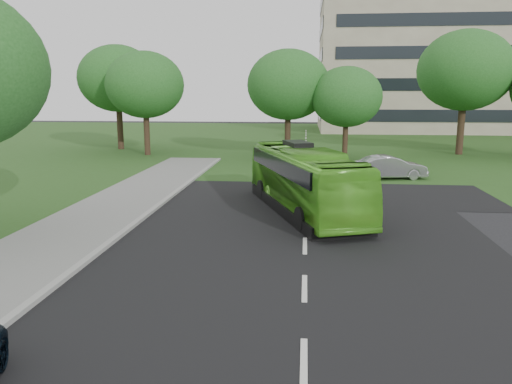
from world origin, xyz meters
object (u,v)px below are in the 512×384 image
(tree_park_d, at_px, (465,71))
(sedan, at_px, (390,167))
(tree_park_c, at_px, (347,97))
(tree_park_f, at_px, (118,79))
(tree_park_a, at_px, (145,85))
(bus, at_px, (304,180))
(office_building, at_px, (460,43))
(tree_park_b, at_px, (288,85))

(tree_park_d, bearing_deg, sedan, -121.03)
(tree_park_c, bearing_deg, tree_park_f, 163.61)
(tree_park_a, xyz_separation_m, tree_park_f, (-4.04, 4.26, 0.65))
(tree_park_a, height_order, bus, tree_park_a)
(office_building, bearing_deg, tree_park_d, -104.83)
(office_building, bearing_deg, sedan, -110.24)
(office_building, bearing_deg, tree_park_f, -143.15)
(bus, bearing_deg, sedan, 40.85)
(tree_park_a, xyz_separation_m, tree_park_d, (27.77, 3.18, 1.23))
(tree_park_d, bearing_deg, tree_park_a, -173.46)
(tree_park_a, bearing_deg, office_building, 43.59)
(tree_park_a, bearing_deg, bus, -55.36)
(tree_park_a, xyz_separation_m, sedan, (19.42, -10.69, -5.37))
(tree_park_d, relative_size, bus, 1.02)
(tree_park_c, xyz_separation_m, tree_park_d, (10.56, 5.18, 2.23))
(tree_park_b, height_order, tree_park_c, tree_park_b)
(tree_park_c, bearing_deg, office_building, 62.60)
(bus, height_order, sedan, bus)
(sedan, bearing_deg, tree_park_d, -42.29)
(tree_park_a, distance_m, tree_park_c, 17.35)
(bus, bearing_deg, tree_park_a, 105.25)
(sedan, bearing_deg, tree_park_a, 49.92)
(tree_park_b, bearing_deg, bus, -85.64)
(tree_park_b, distance_m, bus, 20.34)
(tree_park_f, relative_size, bus, 0.94)
(tree_park_b, xyz_separation_m, tree_park_f, (-16.51, 4.73, 0.68))
(tree_park_c, height_order, bus, tree_park_c)
(tree_park_c, xyz_separation_m, bus, (-3.23, -18.23, -3.64))
(tree_park_f, bearing_deg, tree_park_b, -15.98)
(tree_park_f, xyz_separation_m, sedan, (23.46, -14.94, -6.02))
(office_building, distance_m, tree_park_f, 50.37)
(tree_park_b, relative_size, tree_park_d, 0.83)
(office_building, relative_size, tree_park_f, 4.02)
(tree_park_c, height_order, tree_park_f, tree_park_f)
(tree_park_c, bearing_deg, tree_park_d, 26.11)
(office_building, xyz_separation_m, tree_park_a, (-36.00, -34.27, -6.38))
(tree_park_f, bearing_deg, sedan, -32.49)
(tree_park_a, xyz_separation_m, tree_park_b, (12.47, -0.47, -0.02))
(tree_park_c, distance_m, tree_park_d, 11.97)
(office_building, xyz_separation_m, tree_park_d, (-8.23, -31.09, -5.14))
(tree_park_b, relative_size, sedan, 1.98)
(tree_park_a, xyz_separation_m, bus, (13.97, -20.22, -4.64))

